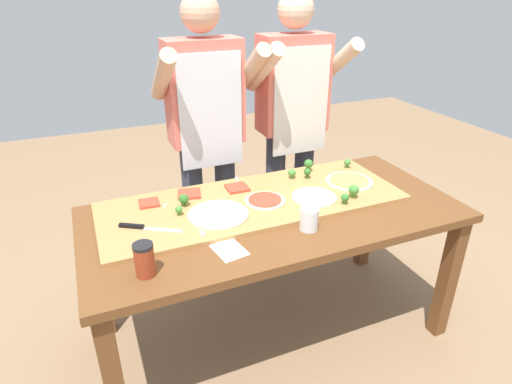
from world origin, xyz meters
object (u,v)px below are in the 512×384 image
Objects in this scene: pizza_whole_white_garlic at (218,214)px; cook_right at (293,114)px; prep_table at (274,228)px; pizza_whole_cheese_artichoke at (314,197)px; cheese_crumble_a at (165,206)px; cheese_crumble_b at (237,179)px; broccoli_floret_center_left at (292,173)px; pizza_whole_pesto_green at (349,181)px; broccoli_floret_back_right at (309,164)px; broccoli_floret_center_right at (307,172)px; pizza_slice_near_right at (237,188)px; cheese_crumble_c at (202,234)px; recipe_note at (229,250)px; broccoli_floret_front_mid at (184,199)px; pizza_slice_center at (149,203)px; pizza_whole_tomato_red at (265,201)px; sauce_jar at (144,260)px; broccoli_floret_front_left at (345,198)px; chefs_knife at (142,227)px; broccoli_floret_back_mid at (354,190)px; pizza_slice_near_left at (189,194)px; broccoli_floret_front_right at (347,163)px; broccoli_floret_back_left at (179,210)px.

cook_right is (0.67, 0.59, 0.23)m from pizza_whole_white_garlic.
pizza_whole_cheese_artichoke is at bearing 3.55° from prep_table.
cheese_crumble_b is at bearing 19.35° from cheese_crumble_a.
pizza_whole_pesto_green is at bearing -32.63° from broccoli_floret_center_left.
broccoli_floret_center_right is at bearing -122.44° from broccoli_floret_back_right.
pizza_whole_pesto_green is 2.29× the size of pizza_slice_near_right.
broccoli_floret_back_right is 0.85m from cheese_crumble_c.
pizza_whole_cheese_artichoke is 3.85× the size of broccoli_floret_center_right.
cheese_crumble_a reaches higher than pizza_slice_near_right.
cheese_crumble_a is at bearing 173.88° from pizza_whole_pesto_green.
cheese_crumble_b reaches higher than pizza_slice_near_right.
recipe_note is (-0.78, -0.33, -0.02)m from pizza_whole_pesto_green.
cheese_crumble_c is at bearing -89.55° from broccoli_floret_front_mid.
pizza_slice_center is 0.54m from recipe_note.
pizza_whole_tomato_red is at bearing -141.37° from broccoli_floret_center_left.
pizza_slice_near_right is 0.75m from sauce_jar.
broccoli_floret_front_left is 0.03× the size of cook_right.
broccoli_floret_center_left is 0.79× the size of broccoli_floret_back_right.
pizza_whole_white_garlic is 5.05× the size of broccoli_floret_front_left.
pizza_slice_center is 0.76m from broccoli_floret_center_left.
pizza_slice_center is 1.54× the size of broccoli_floret_front_mid.
broccoli_floret_center_left is 0.41× the size of sauce_jar.
sauce_jar is 0.08× the size of cook_right.
broccoli_floret_center_left is at bearing 42.79° from recipe_note.
broccoli_floret_back_right reaches higher than chefs_knife.
prep_table is at bearing -75.31° from pizza_whole_tomato_red.
cheese_crumble_a is (0.13, 0.15, 0.00)m from chefs_knife.
sauce_jar is (-0.62, -0.33, 0.04)m from pizza_whole_tomato_red.
pizza_slice_near_right is 0.45m from broccoli_floret_back_right.
pizza_whole_tomato_red is at bearing -146.44° from broccoli_floret_back_right.
pizza_slice_center is 6.79× the size of cheese_crumble_a.
sauce_jar is (-0.26, -0.14, 0.04)m from cheese_crumble_c.
broccoli_floret_back_mid reaches higher than broccoli_floret_center_right.
sauce_jar is (-1.12, -0.36, 0.04)m from pizza_whole_pesto_green.
pizza_whole_tomato_red is at bearing -68.82° from pizza_slice_near_right.
pizza_slice_near_left reaches higher than prep_table.
broccoli_floret_front_right reaches higher than pizza_slice_center.
broccoli_floret_front_right reaches higher than pizza_whole_cheese_artichoke.
broccoli_floret_back_right is at bearing -99.08° from cook_right.
pizza_whole_cheese_artichoke and pizza_whole_pesto_green have the same top height.
pizza_whole_cheese_artichoke is at bearing 17.44° from sauce_jar.
cheese_crumble_a is (-0.04, 0.10, -0.02)m from broccoli_floret_back_left.
broccoli_floret_back_right is at bearing 24.87° from pizza_whole_white_garlic.
recipe_note is at bearing -78.94° from broccoli_floret_front_mid.
broccoli_floret_front_right is at bearing -6.92° from cheese_crumble_b.
pizza_slice_near_right is at bearing 66.03° from recipe_note.
broccoli_floret_back_right reaches higher than prep_table.
pizza_whole_pesto_green is 0.30m from broccoli_floret_center_left.
pizza_whole_tomato_red is 0.38m from broccoli_floret_front_mid.
pizza_slice_near_right is 0.66m from cook_right.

